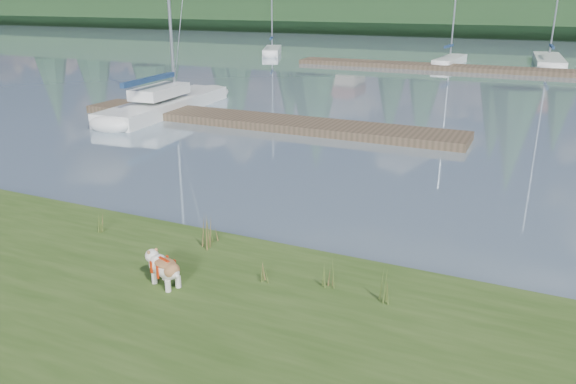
% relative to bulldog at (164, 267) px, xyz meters
% --- Properties ---
extents(ground, '(200.00, 200.00, 0.00)m').
position_rel_bulldog_xyz_m(ground, '(-0.83, 33.77, -0.67)').
color(ground, '#7B90A0').
rests_on(ground, ground).
extents(bank, '(60.00, 9.00, 0.35)m').
position_rel_bulldog_xyz_m(bank, '(-0.83, -2.23, -0.50)').
color(bank, '#38511E').
rests_on(bank, ground).
extents(ridge, '(200.00, 20.00, 5.00)m').
position_rel_bulldog_xyz_m(ridge, '(-0.83, 76.77, 1.83)').
color(ridge, '#183018').
rests_on(ridge, ground).
extents(bulldog, '(0.87, 0.55, 0.51)m').
position_rel_bulldog_xyz_m(bulldog, '(0.00, 0.00, 0.00)').
color(bulldog, silver).
rests_on(bulldog, bank).
extents(sailboat_main, '(2.42, 9.23, 13.10)m').
position_rel_bulldog_xyz_m(sailboat_main, '(-9.85, 14.12, -0.25)').
color(sailboat_main, silver).
rests_on(sailboat_main, ground).
extents(dock_near, '(16.00, 2.00, 0.30)m').
position_rel_bulldog_xyz_m(dock_near, '(-4.83, 12.77, -0.52)').
color(dock_near, '#4C3D2C').
rests_on(dock_near, ground).
extents(dock_far, '(26.00, 2.20, 0.30)m').
position_rel_bulldog_xyz_m(dock_far, '(1.17, 33.77, -0.52)').
color(dock_far, '#4C3D2C').
rests_on(dock_far, ground).
extents(sailboat_bg_0, '(3.59, 6.42, 9.49)m').
position_rel_bulldog_xyz_m(sailboat_bg_0, '(-17.01, 38.77, -0.35)').
color(sailboat_bg_0, silver).
rests_on(sailboat_bg_0, ground).
extents(sailboat_bg_2, '(1.70, 6.48, 9.81)m').
position_rel_bulldog_xyz_m(sailboat_bg_2, '(-1.40, 37.11, -0.34)').
color(sailboat_bg_2, silver).
rests_on(sailboat_bg_2, ground).
extents(sailboat_bg_3, '(2.53, 9.52, 13.66)m').
position_rel_bulldog_xyz_m(sailboat_bg_3, '(5.09, 40.69, -0.35)').
color(sailboat_bg_3, silver).
rests_on(sailboat_bg_3, ground).
extents(weed_0, '(0.17, 0.14, 0.72)m').
position_rel_bulldog_xyz_m(weed_0, '(-0.16, 1.49, -0.02)').
color(weed_0, '#475B23').
rests_on(weed_0, bank).
extents(weed_1, '(0.17, 0.14, 0.53)m').
position_rel_bulldog_xyz_m(weed_1, '(-0.20, 1.77, -0.10)').
color(weed_1, '#475B23').
rests_on(weed_1, bank).
extents(weed_2, '(0.17, 0.14, 0.59)m').
position_rel_bulldog_xyz_m(weed_2, '(2.46, 1.03, -0.07)').
color(weed_2, '#475B23').
rests_on(weed_2, bank).
extents(weed_3, '(0.17, 0.14, 0.55)m').
position_rel_bulldog_xyz_m(weed_3, '(-2.51, 1.27, -0.09)').
color(weed_3, '#475B23').
rests_on(weed_3, bank).
extents(weed_4, '(0.17, 0.14, 0.45)m').
position_rel_bulldog_xyz_m(weed_4, '(1.40, 0.80, -0.13)').
color(weed_4, '#475B23').
rests_on(weed_4, bank).
extents(weed_5, '(0.17, 0.14, 0.61)m').
position_rel_bulldog_xyz_m(weed_5, '(3.42, 0.98, -0.06)').
color(weed_5, '#475B23').
rests_on(weed_5, bank).
extents(mud_lip, '(60.00, 0.50, 0.14)m').
position_rel_bulldog_xyz_m(mud_lip, '(-0.83, 2.17, -0.60)').
color(mud_lip, '#33281C').
rests_on(mud_lip, ground).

